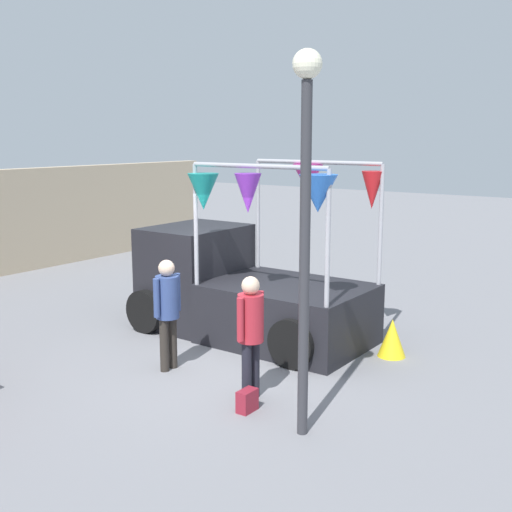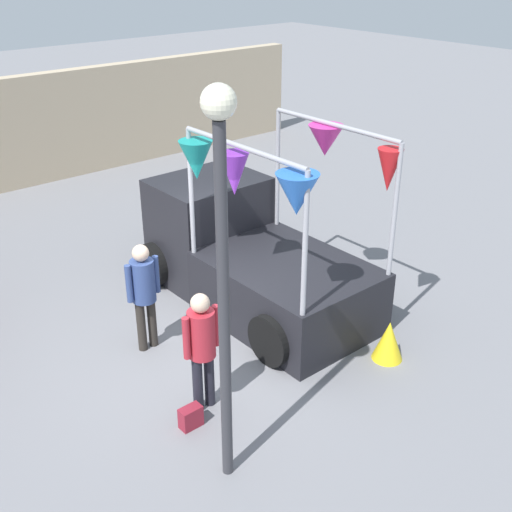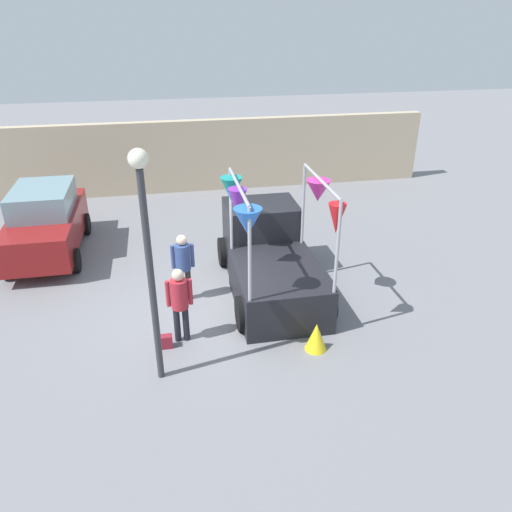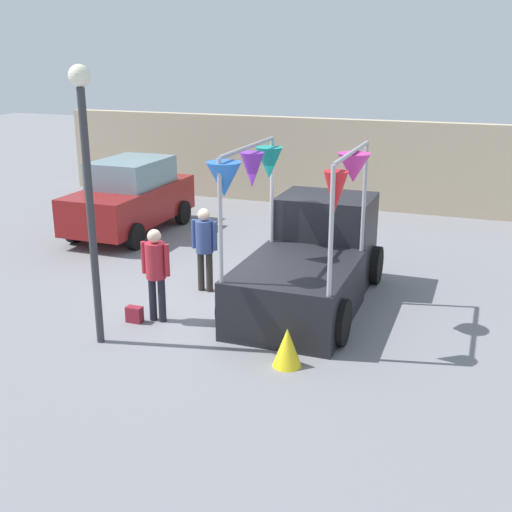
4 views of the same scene
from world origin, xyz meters
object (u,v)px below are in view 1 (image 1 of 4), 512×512
person_vendor (167,304)px  street_lamp (305,195)px  vendor_truck (238,285)px  person_customer (251,326)px  folded_kite_bundle_sunflower (392,338)px  handbag (247,401)px

person_vendor → street_lamp: 3.29m
vendor_truck → person_customer: size_ratio=2.52×
street_lamp → folded_kite_bundle_sunflower: bearing=4.6°
person_vendor → handbag: size_ratio=5.90×
street_lamp → vendor_truck: bearing=47.9°
folded_kite_bundle_sunflower → person_vendor: bearing=135.0°
person_vendor → street_lamp: street_lamp is taller
handbag → street_lamp: size_ratio=0.06×
vendor_truck → person_vendor: 2.08m
street_lamp → folded_kite_bundle_sunflower: 3.96m
handbag → street_lamp: street_lamp is taller
person_vendor → street_lamp: (-0.63, -2.70, 1.78)m
vendor_truck → person_customer: 2.92m
vendor_truck → street_lamp: (-2.68, -2.97, 1.92)m
vendor_truck → person_customer: (-2.22, -1.89, 0.13)m
person_vendor → person_customer: bearing=-95.8°
person_customer → person_vendor: bearing=84.2°
vendor_truck → person_customer: bearing=-139.6°
vendor_truck → folded_kite_bundle_sunflower: (0.40, -2.72, -0.56)m
person_customer → folded_kite_bundle_sunflower: person_customer is taller
handbag → person_customer: bearing=29.7°
vendor_truck → handbag: 3.39m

